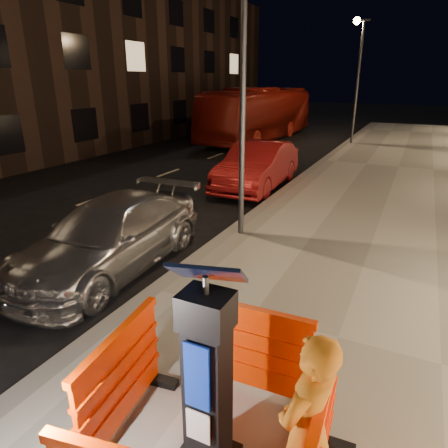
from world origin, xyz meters
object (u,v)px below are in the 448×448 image
at_px(barrier_kerbside, 121,380).
at_px(barrier_back, 250,351).
at_px(bus_doubledecker, 259,140).
at_px(parking_kiosk, 207,374).
at_px(car_red, 257,188).
at_px(car_silver, 114,267).
at_px(man, 307,431).

bearing_deg(barrier_kerbside, barrier_back, -51.81).
relative_size(barrier_back, bus_doubledecker, 0.13).
height_order(parking_kiosk, car_red, parking_kiosk).
bearing_deg(parking_kiosk, barrier_kerbside, 175.19).
distance_m(barrier_back, barrier_kerbside, 1.34).
xyz_separation_m(barrier_back, car_red, (-3.35, 8.82, -0.69)).
distance_m(barrier_kerbside, car_red, 10.09).
xyz_separation_m(barrier_kerbside, car_silver, (-2.71, 2.98, -0.69)).
height_order(barrier_back, barrier_kerbside, same).
distance_m(parking_kiosk, barrier_kerbside, 1.04).
relative_size(parking_kiosk, bus_doubledecker, 0.18).
bearing_deg(car_red, bus_doubledecker, 108.92).
relative_size(barrier_kerbside, bus_doubledecker, 0.13).
xyz_separation_m(barrier_back, barrier_kerbside, (-0.95, -0.95, 0.00)).
xyz_separation_m(car_silver, bus_doubledecker, (-3.73, 17.32, 0.00)).
distance_m(car_silver, car_red, 6.80).
height_order(parking_kiosk, man, parking_kiosk).
height_order(barrier_back, car_silver, barrier_back).
bearing_deg(barrier_back, car_silver, 149.21).
bearing_deg(car_silver, man, -35.84).
bearing_deg(parking_kiosk, bus_doubledecker, 105.20).
height_order(barrier_back, bus_doubledecker, bus_doubledecker).
bearing_deg(car_silver, bus_doubledecker, 100.23).
bearing_deg(bus_doubledecker, barrier_back, -65.42).
distance_m(car_red, bus_doubledecker, 11.28).
xyz_separation_m(parking_kiosk, man, (0.87, -0.07, -0.14)).
relative_size(barrier_back, barrier_kerbside, 1.00).
bearing_deg(barrier_back, bus_doubledecker, 109.10).
xyz_separation_m(barrier_kerbside, bus_doubledecker, (-6.45, 20.30, -0.69)).
relative_size(car_silver, bus_doubledecker, 0.42).
relative_size(parking_kiosk, barrier_back, 1.40).
xyz_separation_m(car_red, bus_doubledecker, (-4.04, 10.53, 0.00)).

